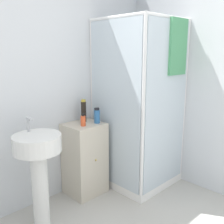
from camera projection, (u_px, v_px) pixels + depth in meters
name	position (u px, v px, depth m)	size (l,w,h in m)	color
wall_back	(17.00, 87.00, 2.47)	(6.40, 0.06, 2.50)	silver
shower_enclosure	(140.00, 140.00, 3.11)	(0.80, 0.83, 1.93)	white
vanity_cabinet	(85.00, 159.00, 2.93)	(0.40, 0.38, 0.81)	beige
sink	(38.00, 161.00, 2.32)	(0.42, 0.42, 1.00)	white
soap_dispenser	(83.00, 121.00, 2.75)	(0.05, 0.05, 0.14)	#E5562D
shampoo_bottle_tall_black	(84.00, 111.00, 2.90)	(0.06, 0.06, 0.25)	black
shampoo_bottle_blue	(97.00, 116.00, 2.86)	(0.06, 0.06, 0.17)	#2D66A3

